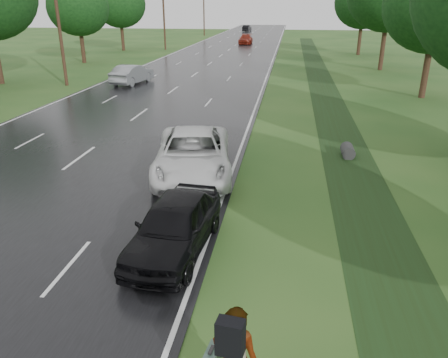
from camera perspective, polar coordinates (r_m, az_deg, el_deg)
road at (r=54.81m, az=-0.92°, el=15.45°), size 14.00×180.00×0.04m
edge_stripe_east at (r=54.13m, az=6.41°, el=15.27°), size 0.12×180.00×0.01m
edge_stripe_west at (r=56.28m, az=-7.98°, el=15.45°), size 0.12×180.00×0.01m
center_line at (r=54.81m, az=-0.92°, el=15.48°), size 0.12×180.00×0.01m
drainage_ditch at (r=28.27m, az=13.84°, el=8.66°), size 2.20×120.00×0.56m
utility_pole_mid at (r=38.25m, az=-20.86°, el=19.07°), size 1.60×0.26×10.00m
utility_pole_far at (r=66.24m, az=-7.89°, el=20.88°), size 1.60×0.26×10.00m
utility_pole_distant at (r=95.46m, az=-2.65°, el=21.32°), size 1.60×0.26×10.00m
tree_east_c at (r=34.06m, az=26.06°, el=19.74°), size 7.00×7.00×9.29m
tree_east_f at (r=61.36m, az=17.79°, el=21.13°), size 7.20×7.20×9.62m
tree_west_d at (r=52.99m, az=-18.53°, el=20.48°), size 6.60×6.60×8.80m
tree_west_f at (r=66.09m, az=-13.45°, el=21.33°), size 7.00×7.00×9.29m
white_pickup at (r=16.75m, az=-4.08°, el=3.26°), size 3.81×6.48×1.69m
dark_sedan at (r=11.68m, az=-6.49°, el=-6.03°), size 2.12×4.51×1.49m
silver_sedan at (r=37.77m, az=-11.92°, el=13.26°), size 2.43×4.94×1.56m
far_car_red at (r=75.01m, az=2.85°, el=17.77°), size 2.15×5.13×1.48m
far_car_dark at (r=109.70m, az=3.01°, el=19.07°), size 1.90×4.37×1.40m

